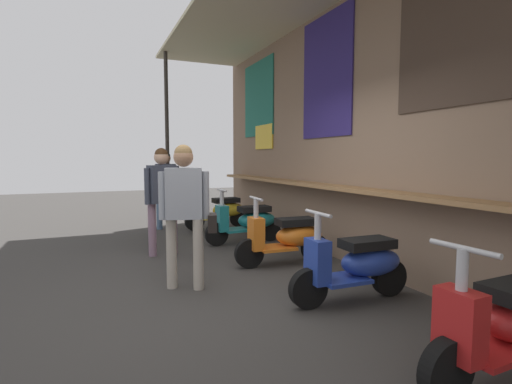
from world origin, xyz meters
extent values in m
plane|color=#383533|center=(0.00, 0.00, 0.00)|extent=(29.40, 29.40, 0.00)
cube|color=#7F6651|center=(0.00, 2.02, 1.96)|extent=(10.50, 0.25, 3.92)
cube|color=olive|center=(0.00, 1.72, 1.08)|extent=(9.45, 0.36, 0.05)
cube|color=#236B5B|center=(-3.65, 1.89, 2.74)|extent=(1.44, 0.02, 1.55)
cube|color=navy|center=(-1.10, 1.89, 2.73)|extent=(1.28, 0.02, 1.83)
cube|color=#423328|center=(1.08, 1.89, 2.87)|extent=(1.32, 0.02, 1.74)
cube|color=gold|center=(-3.35, 1.88, 1.93)|extent=(0.82, 0.03, 0.50)
cylinder|color=#332D28|center=(-4.41, 0.09, 1.88)|extent=(0.08, 0.08, 3.75)
ellipsoid|color=gold|center=(-3.81, 1.25, 0.40)|extent=(0.41, 0.72, 0.30)
cube|color=black|center=(-3.80, 1.20, 0.60)|extent=(0.33, 0.56, 0.10)
cube|color=gold|center=(-3.79, 0.90, 0.25)|extent=(0.40, 0.52, 0.04)
cube|color=gold|center=(-3.78, 0.60, 0.47)|extent=(0.29, 0.17, 0.44)
cylinder|color=#B7B7BC|center=(-3.78, 0.60, 0.60)|extent=(0.07, 0.07, 0.70)
cylinder|color=#B7B7BC|center=(-3.78, 0.60, 0.95)|extent=(0.46, 0.06, 0.04)
cylinder|color=black|center=(-3.77, 0.50, 0.20)|extent=(0.12, 0.40, 0.40)
cylinder|color=black|center=(-3.82, 1.50, 0.20)|extent=(0.12, 0.40, 0.40)
ellipsoid|color=#197075|center=(-2.27, 1.25, 0.40)|extent=(0.38, 0.70, 0.30)
cube|color=black|center=(-2.27, 1.20, 0.60)|extent=(0.30, 0.55, 0.10)
cube|color=#197075|center=(-2.27, 0.90, 0.25)|extent=(0.38, 0.50, 0.04)
cube|color=#197075|center=(-2.27, 0.60, 0.47)|extent=(0.28, 0.16, 0.44)
cylinder|color=#B7B7BC|center=(-2.27, 0.60, 0.60)|extent=(0.07, 0.07, 0.70)
cylinder|color=#B7B7BC|center=(-2.27, 0.60, 0.95)|extent=(0.46, 0.04, 0.04)
cylinder|color=black|center=(-2.27, 0.50, 0.20)|extent=(0.10, 0.40, 0.40)
cylinder|color=black|center=(-2.27, 1.50, 0.20)|extent=(0.10, 0.40, 0.40)
ellipsoid|color=orange|center=(-0.77, 1.25, 0.40)|extent=(0.42, 0.72, 0.30)
cube|color=black|center=(-0.77, 1.20, 0.60)|extent=(0.33, 0.57, 0.10)
cube|color=orange|center=(-0.79, 0.90, 0.25)|extent=(0.41, 0.52, 0.04)
cube|color=orange|center=(-0.81, 0.60, 0.47)|extent=(0.29, 0.18, 0.44)
cylinder|color=#B7B7BC|center=(-0.81, 0.60, 0.60)|extent=(0.07, 0.07, 0.70)
cylinder|color=#B7B7BC|center=(-0.81, 0.60, 0.95)|extent=(0.46, 0.07, 0.04)
cylinder|color=black|center=(-0.82, 0.50, 0.20)|extent=(0.13, 0.41, 0.40)
cylinder|color=black|center=(-0.75, 1.50, 0.20)|extent=(0.13, 0.41, 0.40)
ellipsoid|color=#233D9E|center=(0.75, 1.25, 0.40)|extent=(0.40, 0.71, 0.30)
cube|color=black|center=(0.75, 1.20, 0.60)|extent=(0.32, 0.56, 0.10)
cube|color=#233D9E|center=(0.74, 0.90, 0.25)|extent=(0.40, 0.51, 0.04)
cube|color=#233D9E|center=(0.73, 0.60, 0.47)|extent=(0.29, 0.17, 0.44)
cylinder|color=#B7B7BC|center=(0.73, 0.60, 0.60)|extent=(0.07, 0.07, 0.70)
cylinder|color=#B7B7BC|center=(0.73, 0.60, 0.95)|extent=(0.46, 0.05, 0.04)
cylinder|color=black|center=(0.72, 0.50, 0.20)|extent=(0.11, 0.40, 0.40)
cylinder|color=black|center=(0.76, 1.50, 0.20)|extent=(0.11, 0.40, 0.40)
cube|color=red|center=(2.32, 0.90, 0.25)|extent=(0.40, 0.51, 0.04)
cube|color=red|center=(2.33, 0.60, 0.47)|extent=(0.29, 0.17, 0.44)
cylinder|color=#B7B7BC|center=(2.33, 0.60, 0.60)|extent=(0.07, 0.07, 0.70)
cylinder|color=#B7B7BC|center=(2.33, 0.60, 0.95)|extent=(0.46, 0.05, 0.04)
cylinder|color=black|center=(2.34, 0.50, 0.20)|extent=(0.11, 0.40, 0.40)
cylinder|color=#ADA393|center=(-0.43, -0.62, 0.41)|extent=(0.12, 0.12, 0.81)
cylinder|color=#ADA393|center=(-0.27, -0.35, 0.41)|extent=(0.12, 0.12, 0.81)
cube|color=#999EA8|center=(-0.35, -0.49, 1.10)|extent=(0.30, 0.44, 0.57)
sphere|color=#A37556|center=(-0.35, -0.49, 1.50)|extent=(0.22, 0.22, 0.22)
sphere|color=olive|center=(-0.35, -0.49, 1.54)|extent=(0.20, 0.20, 0.20)
cylinder|color=#999EA8|center=(-0.41, -0.72, 1.07)|extent=(0.08, 0.08, 0.54)
cylinder|color=#999EA8|center=(-0.28, -0.25, 1.07)|extent=(0.08, 0.08, 0.54)
cube|color=black|center=(-0.28, -0.18, 0.75)|extent=(0.28, 0.17, 0.20)
cylinder|color=gray|center=(-2.01, -0.28, 0.41)|extent=(0.12, 0.12, 0.81)
cylinder|color=gray|center=(-2.01, -0.61, 0.41)|extent=(0.12, 0.12, 0.81)
cube|color=#383D4C|center=(-2.01, -0.44, 1.10)|extent=(0.32, 0.45, 0.58)
sphere|color=tan|center=(-2.01, -0.44, 1.51)|extent=(0.22, 0.22, 0.22)
sphere|color=#472D19|center=(-2.01, -0.44, 1.55)|extent=(0.20, 0.20, 0.20)
cylinder|color=#383D4C|center=(-2.09, -0.21, 1.08)|extent=(0.08, 0.08, 0.54)
cylinder|color=#383D4C|center=(-1.94, -0.68, 1.08)|extent=(0.08, 0.08, 0.54)
cylinder|color=slate|center=(-4.24, -0.13, 0.40)|extent=(0.12, 0.12, 0.80)
cylinder|color=slate|center=(-4.07, 0.13, 0.40)|extent=(0.12, 0.12, 0.80)
cube|color=#383D4C|center=(-4.15, 0.00, 1.09)|extent=(0.32, 0.44, 0.57)
sphere|color=#A37556|center=(-4.15, 0.00, 1.49)|extent=(0.22, 0.22, 0.22)
sphere|color=black|center=(-4.15, 0.00, 1.53)|extent=(0.20, 0.20, 0.20)
cylinder|color=#383D4C|center=(-4.23, -0.23, 1.07)|extent=(0.08, 0.08, 0.54)
cylinder|color=#383D4C|center=(-4.08, 0.23, 1.07)|extent=(0.08, 0.08, 0.54)
camera|label=1|loc=(3.92, -1.45, 1.49)|focal=26.97mm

